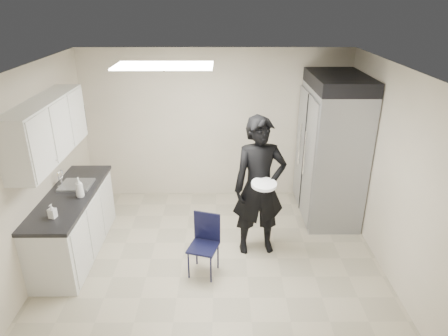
{
  "coord_description": "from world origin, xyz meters",
  "views": [
    {
      "loc": [
        0.11,
        -4.58,
        3.37
      ],
      "look_at": [
        0.14,
        0.2,
        1.29
      ],
      "focal_mm": 32.0,
      "sensor_mm": 36.0,
      "label": 1
    }
  ],
  "objects_px": {
    "lower_counter": "(74,225)",
    "man_tuxedo": "(259,187)",
    "folding_chair": "(203,247)",
    "commercial_fridge": "(331,154)"
  },
  "relations": [
    {
      "from": "lower_counter",
      "to": "man_tuxedo",
      "type": "relative_size",
      "value": 0.96
    },
    {
      "from": "folding_chair",
      "to": "man_tuxedo",
      "type": "height_order",
      "value": "man_tuxedo"
    },
    {
      "from": "man_tuxedo",
      "to": "folding_chair",
      "type": "bearing_deg",
      "value": -151.47
    },
    {
      "from": "lower_counter",
      "to": "folding_chair",
      "type": "bearing_deg",
      "value": -15.45
    },
    {
      "from": "commercial_fridge",
      "to": "man_tuxedo",
      "type": "distance_m",
      "value": 1.6
    },
    {
      "from": "folding_chair",
      "to": "man_tuxedo",
      "type": "relative_size",
      "value": 0.4
    },
    {
      "from": "commercial_fridge",
      "to": "man_tuxedo",
      "type": "bearing_deg",
      "value": -139.7
    },
    {
      "from": "commercial_fridge",
      "to": "man_tuxedo",
      "type": "height_order",
      "value": "commercial_fridge"
    },
    {
      "from": "commercial_fridge",
      "to": "man_tuxedo",
      "type": "relative_size",
      "value": 1.07
    },
    {
      "from": "folding_chair",
      "to": "man_tuxedo",
      "type": "distance_m",
      "value": 1.09
    }
  ]
}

